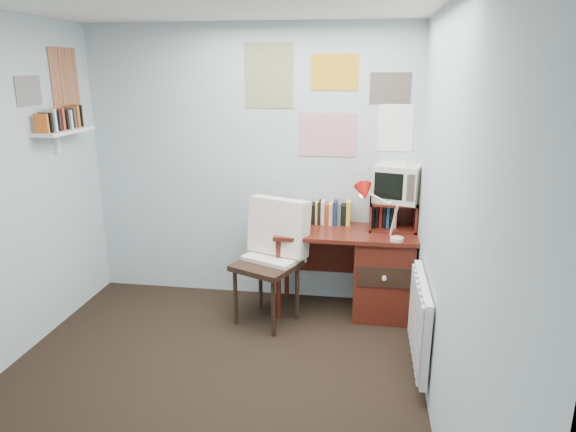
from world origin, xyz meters
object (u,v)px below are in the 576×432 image
Objects in this scene: desk_chair at (266,266)px; desk at (376,270)px; tv_riser at (392,215)px; wall_shelf at (64,131)px; radiator at (420,321)px; crt_tv at (398,181)px; desk_lamp at (398,218)px.

desk is at bearing 42.26° from desk_chair.
tv_riser reaches higher than desk.
wall_shelf reaches higher than tv_riser.
radiator is at bearing -72.76° from desk.
crt_tv reaches higher than radiator.
desk_lamp is (1.07, 0.09, 0.44)m from desk_chair.
tv_riser is at bearing 45.72° from desk_chair.
wall_shelf is (-2.86, 0.55, 1.20)m from radiator.
desk is 0.80m from crt_tv.
wall_shelf is at bearing 169.11° from radiator.
desk is 3.00× the size of tv_riser.
radiator is at bearing -80.72° from tv_riser.
desk_lamp is at bearing 101.49° from radiator.
tv_riser reaches higher than radiator.
desk_chair reaches higher than tv_riser.
desk_lamp is at bearing -85.54° from tv_riser.
desk_chair is 2.57× the size of tv_riser.
desk is 0.98m from desk_chair.
desk is 0.51m from tv_riser.
wall_shelf reaches higher than radiator.
desk reaches higher than radiator.
desk is 0.61m from desk_lamp.
desk_lamp is 0.42m from crt_tv.
desk is 3.02× the size of desk_lamp.
wall_shelf is at bearing -169.68° from tv_riser.
radiator is at bearing -3.27° from desk_chair.
wall_shelf is at bearing -171.60° from desk.
desk is 0.97m from radiator.
crt_tv is at bearing 30.44° from tv_riser.
crt_tv is 0.59× the size of wall_shelf.
tv_riser is (1.04, 0.42, 0.37)m from desk_chair.
desk_lamp is 0.34m from tv_riser.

